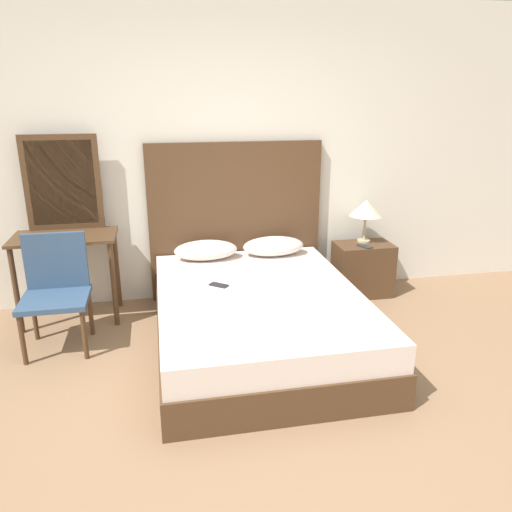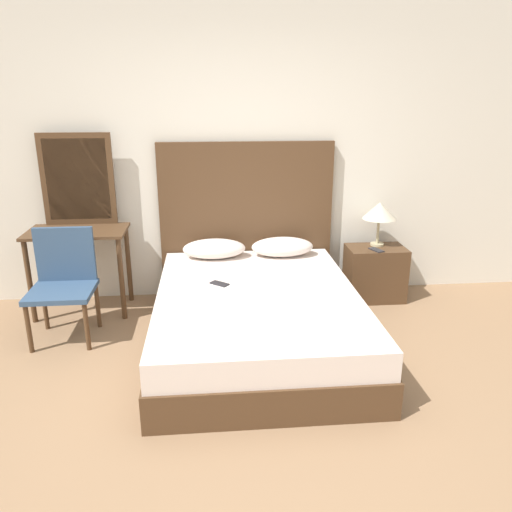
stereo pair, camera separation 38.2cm
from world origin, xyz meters
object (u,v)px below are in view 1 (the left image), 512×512
object	(u,v)px
table_lamp	(366,209)
chair	(56,285)
bed	(259,319)
phone_on_nightstand	(365,246)
vanity_desk	(66,252)
phone_on_bed	(219,285)
nightstand	(363,269)

from	to	relation	value
table_lamp	chair	world-z (taller)	table_lamp
bed	chair	xyz separation A→B (m)	(-1.52, 0.33, 0.27)
phone_on_nightstand	vanity_desk	world-z (taller)	vanity_desk
phone_on_bed	table_lamp	world-z (taller)	table_lamp
table_lamp	chair	distance (m)	2.83
bed	phone_on_nightstand	world-z (taller)	phone_on_nightstand
phone_on_nightstand	chair	size ratio (longest dim) A/B	0.19
table_lamp	phone_on_nightstand	xyz separation A→B (m)	(-0.06, -0.16, -0.32)
nightstand	table_lamp	bearing A→B (deg)	71.44
bed	phone_on_bed	distance (m)	0.41
phone_on_bed	vanity_desk	distance (m)	1.37
bed	phone_on_nightstand	bearing A→B (deg)	32.12
table_lamp	chair	size ratio (longest dim) A/B	0.47
nightstand	table_lamp	xyz separation A→B (m)	(0.02, 0.07, 0.58)
bed	phone_on_bed	world-z (taller)	phone_on_bed
phone_on_bed	nightstand	xyz separation A→B (m)	(1.49, 0.65, -0.20)
table_lamp	chair	xyz separation A→B (m)	(-2.75, -0.56, -0.35)
vanity_desk	chair	world-z (taller)	chair
phone_on_nightstand	bed	bearing A→B (deg)	-147.88
nightstand	chair	distance (m)	2.78
nightstand	vanity_desk	bearing A→B (deg)	-179.39
table_lamp	chair	bearing A→B (deg)	-168.44
bed	table_lamp	xyz separation A→B (m)	(1.23, 0.89, 0.62)
phone_on_nightstand	vanity_desk	xyz separation A→B (m)	(-2.67, 0.06, 0.09)
phone_on_bed	phone_on_nightstand	world-z (taller)	phone_on_nightstand
phone_on_bed	vanity_desk	size ratio (longest dim) A/B	0.19
bed	phone_on_nightstand	xyz separation A→B (m)	(1.17, 0.73, 0.30)
vanity_desk	nightstand	bearing A→B (deg)	0.61
phone_on_nightstand	chair	distance (m)	2.72
bed	table_lamp	bearing A→B (deg)	36.02
bed	nightstand	world-z (taller)	nightstand
bed	vanity_desk	size ratio (longest dim) A/B	2.48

